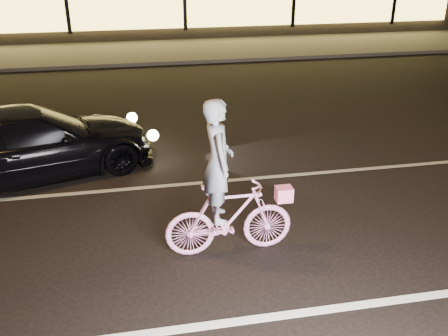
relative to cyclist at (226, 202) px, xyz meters
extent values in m
plane|color=black|center=(1.25, 0.13, -0.77)|extent=(90.00, 90.00, 0.00)
cube|color=silver|center=(1.25, -1.37, -0.76)|extent=(60.00, 0.12, 0.01)
cube|color=gray|center=(1.25, 2.13, -0.76)|extent=(60.00, 0.10, 0.01)
cube|color=#383533|center=(1.25, 13.13, -0.71)|extent=(30.00, 4.00, 0.12)
cube|color=#FAD457|center=(1.25, 15.03, 0.83)|extent=(23.00, 0.15, 2.00)
cube|color=black|center=(-3.25, 14.95, 0.83)|extent=(0.15, 0.08, 2.20)
cube|color=black|center=(1.25, 14.95, 0.83)|extent=(0.15, 0.08, 2.20)
imported|color=#F834AB|center=(0.04, 0.00, -0.25)|extent=(1.71, 0.48, 1.03)
imported|color=silver|center=(-0.11, 0.00, 0.58)|extent=(0.39, 0.59, 1.62)
cube|color=#FD53A3|center=(0.77, 0.00, 0.04)|extent=(0.22, 0.18, 0.20)
imported|color=black|center=(-2.88, 3.02, -0.15)|extent=(4.61, 2.99, 1.24)
sphere|color=#FFF2BF|center=(-1.12, 4.19, -0.20)|extent=(0.21, 0.21, 0.21)
sphere|color=#FFF2BF|center=(-0.77, 3.11, -0.20)|extent=(0.21, 0.21, 0.21)
camera|label=1|loc=(-1.10, -5.57, 3.10)|focal=40.00mm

